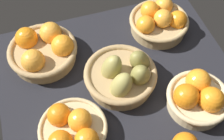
# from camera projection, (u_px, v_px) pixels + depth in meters

# --- Properties ---
(market_tray) EXTENTS (0.84, 0.72, 0.03)m
(market_tray) POSITION_uv_depth(u_px,v_px,m) (120.00, 84.00, 1.08)
(market_tray) COLOR black
(market_tray) RESTS_ON ground
(basket_near_left) EXTENTS (0.21, 0.21, 0.11)m
(basket_near_left) POSITION_uv_depth(u_px,v_px,m) (73.00, 130.00, 0.91)
(basket_near_left) COLOR tan
(basket_near_left) RESTS_ON market_tray
(basket_far_right) EXTENTS (0.23, 0.23, 0.11)m
(basket_far_right) POSITION_uv_depth(u_px,v_px,m) (159.00, 21.00, 1.18)
(basket_far_right) COLOR tan
(basket_far_right) RESTS_ON market_tray
(basket_far_left) EXTENTS (0.25, 0.25, 0.11)m
(basket_far_left) POSITION_uv_depth(u_px,v_px,m) (43.00, 50.00, 1.09)
(basket_far_left) COLOR tan
(basket_far_left) RESTS_ON market_tray
(basket_center_pears) EXTENTS (0.26, 0.25, 0.14)m
(basket_center_pears) POSITION_uv_depth(u_px,v_px,m) (123.00, 75.00, 1.03)
(basket_center_pears) COLOR tan
(basket_center_pears) RESTS_ON market_tray
(basket_near_right) EXTENTS (0.21, 0.21, 0.12)m
(basket_near_right) POSITION_uv_depth(u_px,v_px,m) (198.00, 97.00, 0.97)
(basket_near_right) COLOR #D3BC8C
(basket_near_right) RESTS_ON market_tray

